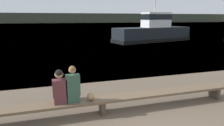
% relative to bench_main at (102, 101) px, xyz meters
% --- Properties ---
extents(water_surface, '(240.00, 240.00, 0.00)m').
position_rel_bench_main_xyz_m(water_surface, '(0.98, 122.93, -0.39)').
color(water_surface, '#426B8E').
rests_on(water_surface, ground).
extents(far_shoreline, '(600.00, 12.00, 5.59)m').
position_rel_bench_main_xyz_m(far_shoreline, '(0.98, 121.35, 2.40)').
color(far_shoreline, '#424738').
rests_on(far_shoreline, ground).
extents(bench_main, '(8.83, 0.52, 0.46)m').
position_rel_bench_main_xyz_m(bench_main, '(0.00, 0.00, 0.00)').
color(bench_main, brown).
rests_on(bench_main, ground).
extents(person_left, '(0.39, 0.43, 0.98)m').
position_rel_bench_main_xyz_m(person_left, '(-1.19, 0.01, 0.51)').
color(person_left, '#56282D').
rests_on(person_left, bench_main).
extents(person_right, '(0.39, 0.41, 1.06)m').
position_rel_bench_main_xyz_m(person_right, '(-0.83, 0.01, 0.52)').
color(person_right, '#2D4C3D').
rests_on(person_right, bench_main).
extents(shopping_bag, '(0.22, 0.22, 0.22)m').
position_rel_bench_main_xyz_m(shopping_bag, '(-0.34, -0.02, 0.18)').
color(shopping_bag, '#9E754C').
rests_on(shopping_bag, bench_main).
extents(tugboat_red, '(10.60, 5.07, 5.89)m').
position_rel_bench_main_xyz_m(tugboat_red, '(10.56, 16.70, 0.71)').
color(tugboat_red, black).
rests_on(tugboat_red, water_surface).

